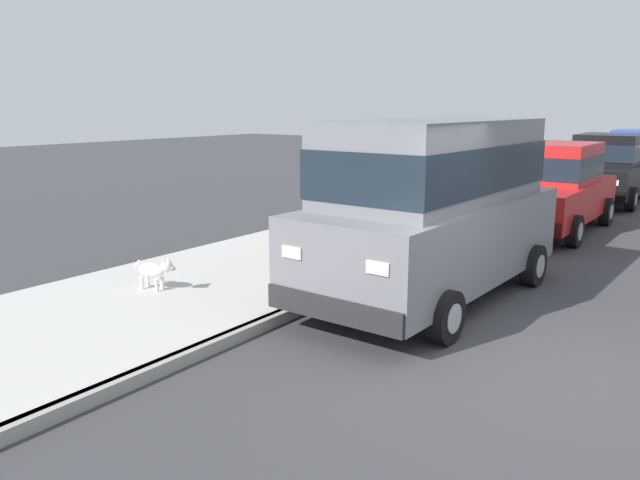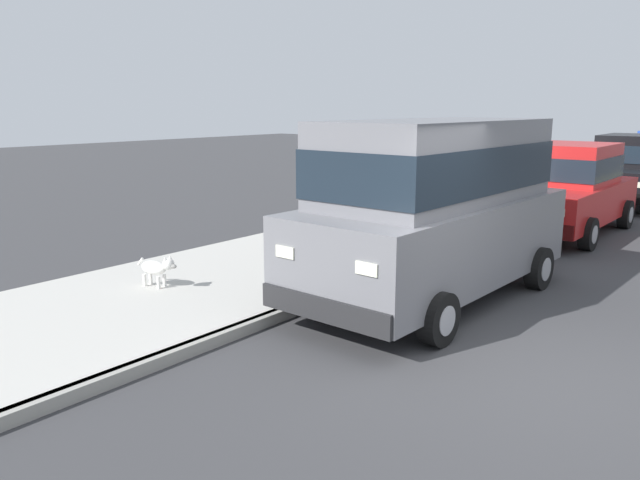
# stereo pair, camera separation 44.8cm
# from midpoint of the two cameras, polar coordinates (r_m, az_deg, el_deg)

# --- Properties ---
(ground_plane) EXTENTS (80.00, 80.00, 0.00)m
(ground_plane) POSITION_cam_midpoint_polar(r_m,az_deg,el_deg) (6.98, 18.32, -11.25)
(ground_plane) COLOR #38383A
(curb) EXTENTS (0.16, 64.00, 0.14)m
(curb) POSITION_cam_midpoint_polar(r_m,az_deg,el_deg) (8.37, -3.05, -6.15)
(curb) COLOR gray
(curb) RESTS_ON ground
(sidewalk) EXTENTS (3.60, 64.00, 0.14)m
(sidewalk) POSITION_cam_midpoint_polar(r_m,az_deg,el_deg) (9.56, -11.51, -4.04)
(sidewalk) COLOR #B7B5AD
(sidewalk) RESTS_ON ground
(car_grey_van) EXTENTS (2.23, 4.95, 2.52)m
(car_grey_van) POSITION_cam_midpoint_polar(r_m,az_deg,el_deg) (8.79, 9.03, 3.49)
(car_grey_van) COLOR slate
(car_grey_van) RESTS_ON ground
(car_red_sedan) EXTENTS (2.04, 4.60, 1.92)m
(car_red_sedan) POSITION_cam_midpoint_polar(r_m,az_deg,el_deg) (14.44, 19.61, 4.67)
(car_red_sedan) COLOR red
(car_red_sedan) RESTS_ON ground
(car_black_sedan) EXTENTS (2.11, 4.64, 1.92)m
(car_black_sedan) POSITION_cam_midpoint_polar(r_m,az_deg,el_deg) (19.50, 24.26, 6.09)
(car_black_sedan) COLOR black
(car_black_sedan) RESTS_ON ground
(car_blue_hatchback) EXTENTS (2.05, 3.86, 1.88)m
(car_blue_hatchback) POSITION_cam_midpoint_polar(r_m,az_deg,el_deg) (24.33, 26.58, 6.88)
(car_blue_hatchback) COLOR #28479E
(car_blue_hatchback) RESTS_ON ground
(dog_white) EXTENTS (0.75, 0.27, 0.49)m
(dog_white) POSITION_cam_midpoint_polar(r_m,az_deg,el_deg) (9.17, -16.27, -2.66)
(dog_white) COLOR white
(dog_white) RESTS_ON sidewalk
(fire_hydrant) EXTENTS (0.34, 0.24, 0.72)m
(fire_hydrant) POSITION_cam_midpoint_polar(r_m,az_deg,el_deg) (11.01, 5.33, 0.49)
(fire_hydrant) COLOR red
(fire_hydrant) RESTS_ON sidewalk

